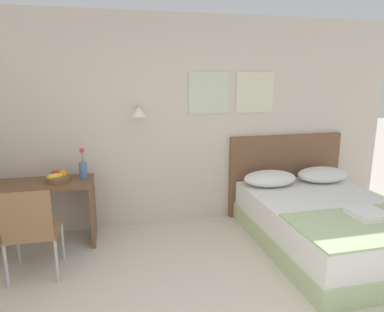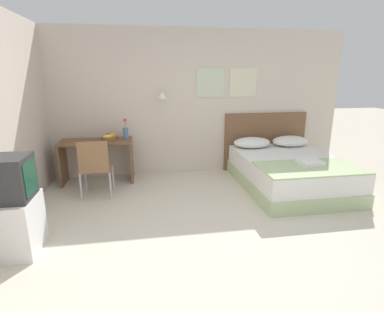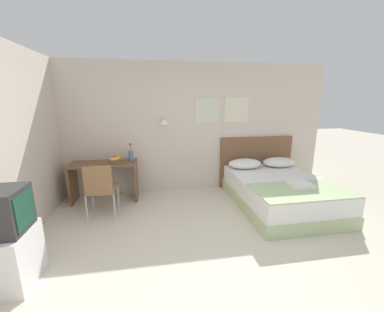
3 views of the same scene
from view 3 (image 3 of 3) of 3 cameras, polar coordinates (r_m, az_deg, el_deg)
ground_plane at (r=3.10m, az=7.81°, el=-24.72°), size 24.00×24.00×0.00m
wall_back at (r=4.95m, az=-0.36°, el=6.73°), size 5.89×0.31×2.65m
bed at (r=4.65m, az=20.44°, el=-8.24°), size 1.53×2.08×0.52m
headboard at (r=5.46m, az=15.18°, el=-1.34°), size 1.65×0.06×1.12m
pillow_left at (r=5.03m, az=12.70°, el=-1.81°), size 0.69×0.46×0.19m
pillow_right at (r=5.36m, az=20.31°, el=-1.39°), size 0.69×0.46×0.19m
throw_blanket at (r=4.08m, az=24.95°, el=-7.59°), size 1.49×0.83×0.02m
folded_towel_near_foot at (r=4.23m, az=24.85°, el=-6.27°), size 0.32×0.32×0.06m
desk at (r=4.82m, az=-20.44°, el=-4.14°), size 1.21×0.53×0.75m
desk_chair at (r=4.13m, az=-21.35°, el=-6.98°), size 0.47×0.47×0.91m
fruit_bowl at (r=4.72m, az=-17.89°, el=-0.90°), size 0.28×0.28×0.12m
flower_vase at (r=4.71m, az=-14.61°, el=0.27°), size 0.09×0.09×0.36m
tv_stand at (r=3.28m, az=-37.81°, el=-18.97°), size 0.45×0.56×0.60m
television at (r=3.05m, az=-39.20°, el=-10.36°), size 0.44×0.43×0.46m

